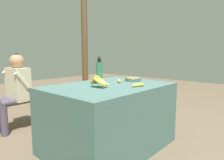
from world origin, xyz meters
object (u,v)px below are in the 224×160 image
at_px(serving_bowl, 133,79).
at_px(water_bottle, 99,72).
at_px(seated_vendor, 15,86).
at_px(banana_bunch_green, 64,89).
at_px(loose_banana_side, 119,81).
at_px(wooden_bench, 36,101).
at_px(banana_bunch_ripe, 98,81).
at_px(support_post_far, 85,49).
at_px(loose_banana_front, 138,85).

bearing_deg(serving_bowl, water_bottle, 159.57).
height_order(seated_vendor, banana_bunch_green, seated_vendor).
relative_size(loose_banana_side, wooden_bench, 0.08).
distance_m(banana_bunch_ripe, loose_banana_side, 0.42).
distance_m(seated_vendor, banana_bunch_green, 0.82).
bearing_deg(support_post_far, serving_bowl, -110.31).
bearing_deg(seated_vendor, banana_bunch_green, 178.58).
relative_size(banana_bunch_green, support_post_far, 0.11).
bearing_deg(wooden_bench, serving_bowl, -66.78).
bearing_deg(water_bottle, seated_vendor, 111.95).
bearing_deg(seated_vendor, wooden_bench, -177.33).
bearing_deg(banana_bunch_green, water_bottle, -106.07).
bearing_deg(serving_bowl, seated_vendor, 124.09).
bearing_deg(loose_banana_front, water_bottle, 104.48).
distance_m(loose_banana_side, seated_vendor, 1.43).
bearing_deg(loose_banana_side, serving_bowl, -15.88).
xyz_separation_m(banana_bunch_ripe, loose_banana_front, (0.30, -0.28, -0.04)).
relative_size(water_bottle, support_post_far, 0.14).
relative_size(water_bottle, loose_banana_side, 2.18).
distance_m(water_bottle, loose_banana_side, 0.27).
bearing_deg(wooden_bench, seated_vendor, -173.51).
relative_size(loose_banana_front, wooden_bench, 0.10).
xyz_separation_m(loose_banana_front, banana_bunch_green, (0.23, 1.63, -0.26)).
xyz_separation_m(water_bottle, seated_vendor, (-0.46, 1.15, -0.23)).
relative_size(serving_bowl, water_bottle, 0.63).
bearing_deg(banana_bunch_ripe, loose_banana_side, 9.26).
bearing_deg(banana_bunch_ripe, water_bottle, 41.74).
bearing_deg(banana_bunch_ripe, wooden_bench, 88.54).
distance_m(serving_bowl, support_post_far, 1.74).
bearing_deg(banana_bunch_green, seated_vendor, -177.60).
bearing_deg(support_post_far, wooden_bench, -168.17).
height_order(serving_bowl, support_post_far, support_post_far).
height_order(loose_banana_side, seated_vendor, seated_vendor).
bearing_deg(loose_banana_front, banana_bunch_green, 82.14).
relative_size(banana_bunch_ripe, water_bottle, 0.87).
relative_size(banana_bunch_ripe, serving_bowl, 1.39).
distance_m(serving_bowl, loose_banana_side, 0.20).
height_order(loose_banana_front, seated_vendor, seated_vendor).
xyz_separation_m(wooden_bench, seated_vendor, (-0.31, -0.04, 0.26)).
bearing_deg(banana_bunch_green, wooden_bench, 179.83).
bearing_deg(wooden_bench, support_post_far, 11.83).
distance_m(wooden_bench, support_post_far, 1.42).
height_order(loose_banana_front, wooden_bench, loose_banana_front).
bearing_deg(water_bottle, loose_banana_side, -24.19).
relative_size(banana_bunch_ripe, loose_banana_front, 1.53).
bearing_deg(seated_vendor, support_post_far, -173.10).
bearing_deg(serving_bowl, support_post_far, 69.69).
bearing_deg(loose_banana_front, support_post_far, 64.57).
distance_m(banana_bunch_ripe, loose_banana_front, 0.42).
distance_m(loose_banana_side, banana_bunch_green, 1.31).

